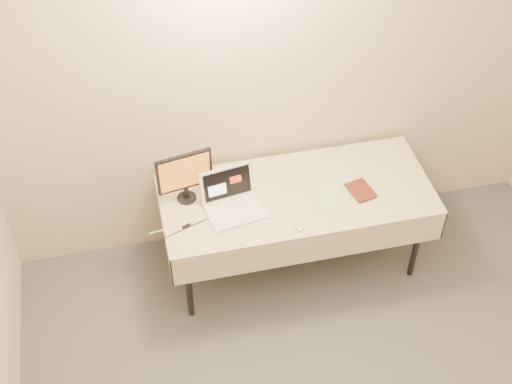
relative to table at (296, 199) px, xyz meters
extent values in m
cube|color=beige|center=(0.00, 0.45, 0.67)|extent=(4.00, 0.10, 2.70)
cylinder|color=black|center=(-0.82, -0.30, -0.33)|extent=(0.04, 0.04, 0.69)
cylinder|color=black|center=(0.82, -0.30, -0.33)|extent=(0.04, 0.04, 0.69)
cylinder|color=black|center=(-0.82, 0.29, -0.33)|extent=(0.04, 0.04, 0.69)
cylinder|color=black|center=(0.82, 0.29, -0.33)|extent=(0.04, 0.04, 0.69)
cube|color=gray|center=(0.00, 0.00, 0.03)|extent=(1.80, 0.75, 0.04)
cube|color=beige|center=(0.00, 0.00, 0.06)|extent=(1.86, 0.81, 0.01)
cube|color=beige|center=(0.00, -0.40, -0.07)|extent=(1.86, 0.01, 0.25)
cube|color=beige|center=(0.00, 0.40, -0.07)|extent=(1.86, 0.01, 0.25)
cube|color=beige|center=(-0.93, 0.00, -0.07)|extent=(0.01, 0.81, 0.25)
cube|color=beige|center=(0.93, 0.00, -0.07)|extent=(0.01, 0.81, 0.25)
cube|color=white|center=(-0.45, -0.09, 0.07)|extent=(0.40, 0.31, 0.02)
cube|color=white|center=(-0.47, 0.06, 0.20)|extent=(0.37, 0.12, 0.24)
cube|color=black|center=(-0.47, 0.06, 0.20)|extent=(0.33, 0.10, 0.20)
cylinder|color=black|center=(-0.74, 0.11, 0.07)|extent=(0.15, 0.15, 0.01)
cube|color=black|center=(-0.74, 0.11, 0.12)|extent=(0.03, 0.02, 0.09)
cube|color=black|center=(-0.74, 0.11, 0.31)|extent=(0.38, 0.09, 0.28)
cube|color=orange|center=(-0.74, 0.11, 0.31)|extent=(0.34, 0.06, 0.25)
imported|color=maroon|center=(0.35, -0.10, 0.16)|extent=(0.15, 0.05, 0.20)
cube|color=black|center=(-0.43, 0.26, 0.09)|extent=(0.12, 0.05, 0.05)
cube|color=#FF0C17|center=(-0.43, 0.23, 0.09)|extent=(0.08, 0.00, 0.02)
ellipsoid|color=#BABABC|center=(-0.07, -0.32, 0.07)|extent=(0.06, 0.09, 0.02)
cube|color=#B8D8AC|center=(0.23, -0.04, 0.06)|extent=(0.22, 0.31, 0.00)
cube|color=black|center=(-0.78, -0.14, 0.07)|extent=(0.06, 0.04, 0.01)
camera|label=1|loc=(-1.04, -3.31, 3.47)|focal=50.00mm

